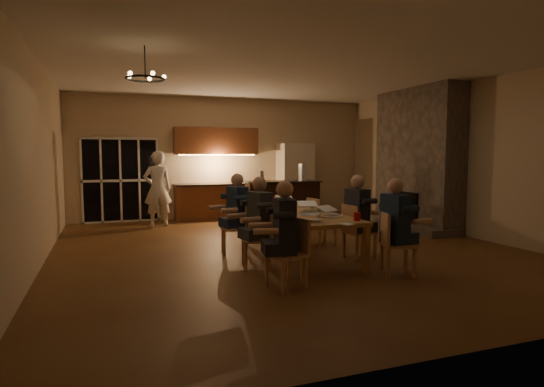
{
  "coord_description": "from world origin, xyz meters",
  "views": [
    {
      "loc": [
        -3.03,
        -7.47,
        1.72
      ],
      "look_at": [
        -0.19,
        0.3,
        0.99
      ],
      "focal_mm": 30.0,
      "sensor_mm": 36.0,
      "label": 1
    }
  ],
  "objects_px": {
    "redcup_near": "(357,217)",
    "chair_left_near": "(286,254)",
    "refrigerator": "(295,180)",
    "can_cola": "(262,201)",
    "dining_table": "(296,234)",
    "mug_back": "(260,205)",
    "laptop_e": "(260,199)",
    "can_right": "(312,205)",
    "chair_right_mid": "(360,231)",
    "person_left_far": "(237,213)",
    "laptop_f": "(285,198)",
    "bar_bottle": "(262,176)",
    "chair_right_near": "(398,244)",
    "standing_person": "(158,189)",
    "laptop_b": "(333,210)",
    "mug_mid": "(290,205)",
    "redcup_mid": "(266,207)",
    "chair_right_far": "(322,222)",
    "person_right_near": "(395,227)",
    "chair_left_far": "(234,228)",
    "bar_island": "(282,203)",
    "chandelier": "(145,79)",
    "laptop_c": "(284,205)",
    "laptop_a": "(309,213)",
    "plate_left": "(300,220)",
    "mug_front": "(305,213)",
    "laptop_d": "(309,205)",
    "plate_near": "(332,215)",
    "plate_far": "(303,206)",
    "person_left_near": "(285,235)",
    "bar_blender": "(302,172)",
    "person_right_mid": "(357,217)",
    "can_silver": "(319,214)",
    "person_left_mid": "(260,222)"
  },
  "relations": [
    {
      "from": "person_right_mid",
      "to": "laptop_f",
      "type": "height_order",
      "value": "person_right_mid"
    },
    {
      "from": "laptop_a",
      "to": "mug_front",
      "type": "xyz_separation_m",
      "value": [
        0.16,
        0.49,
        -0.06
      ]
    },
    {
      "from": "laptop_f",
      "to": "redcup_near",
      "type": "relative_size",
      "value": 2.67
    },
    {
      "from": "chair_right_far",
      "to": "person_left_far",
      "type": "relative_size",
      "value": 0.64
    },
    {
      "from": "chair_right_mid",
      "to": "person_left_far",
      "type": "xyz_separation_m",
      "value": [
        -1.77,
        1.13,
        0.24
      ]
    },
    {
      "from": "mug_mid",
      "to": "plate_far",
      "type": "xyz_separation_m",
      "value": [
        0.32,
        0.13,
        -0.04
      ]
    },
    {
      "from": "chair_right_mid",
      "to": "chandelier",
      "type": "bearing_deg",
      "value": 82.35
    },
    {
      "from": "plate_far",
      "to": "redcup_mid",
      "type": "bearing_deg",
      "value": -157.21
    },
    {
      "from": "person_left_near",
      "to": "laptop_c",
      "type": "xyz_separation_m",
      "value": [
        0.64,
        1.64,
        0.17
      ]
    },
    {
      "from": "dining_table",
      "to": "laptop_e",
      "type": "bearing_deg",
      "value": 102.28
    },
    {
      "from": "refrigerator",
      "to": "can_cola",
      "type": "height_order",
      "value": "refrigerator"
    },
    {
      "from": "chair_right_far",
      "to": "chair_right_mid",
      "type": "bearing_deg",
      "value": 176.54
    },
    {
      "from": "can_right",
      "to": "bar_blender",
      "type": "relative_size",
      "value": 0.3
    },
    {
      "from": "can_right",
      "to": "laptop_f",
      "type": "bearing_deg",
      "value": 103.1
    },
    {
      "from": "laptop_d",
      "to": "mug_front",
      "type": "relative_size",
      "value": 3.2
    },
    {
      "from": "person_left_far",
      "to": "mug_front",
      "type": "distance_m",
      "value": 1.39
    },
    {
      "from": "chandelier",
      "to": "person_right_near",
      "type": "bearing_deg",
      "value": -20.26
    },
    {
      "from": "laptop_f",
      "to": "can_silver",
      "type": "bearing_deg",
      "value": -87.43
    },
    {
      "from": "refrigerator",
      "to": "laptop_c",
      "type": "distance_m",
      "value": 5.15
    },
    {
      "from": "person_left_far",
      "to": "bar_bottle",
      "type": "relative_size",
      "value": 5.75
    },
    {
      "from": "chair_right_near",
      "to": "plate_near",
      "type": "xyz_separation_m",
      "value": [
        -0.54,
        0.98,
        0.31
      ]
    },
    {
      "from": "laptop_c",
      "to": "can_right",
      "type": "relative_size",
      "value": 2.67
    },
    {
      "from": "refrigerator",
      "to": "chair_left_near",
      "type": "relative_size",
      "value": 2.25
    },
    {
      "from": "standing_person",
      "to": "chandelier",
      "type": "relative_size",
      "value": 3.31
    },
    {
      "from": "chair_left_near",
      "to": "chair_left_far",
      "type": "height_order",
      "value": "same"
    },
    {
      "from": "redcup_mid",
      "to": "can_cola",
      "type": "bearing_deg",
      "value": 75.23
    },
    {
      "from": "laptop_a",
      "to": "laptop_b",
      "type": "distance_m",
      "value": 0.52
    },
    {
      "from": "laptop_c",
      "to": "laptop_f",
      "type": "height_order",
      "value": "same"
    },
    {
      "from": "mug_mid",
      "to": "plate_left",
      "type": "height_order",
      "value": "mug_mid"
    },
    {
      "from": "laptop_b",
      "to": "standing_person",
      "type": "bearing_deg",
      "value": 88.6
    },
    {
      "from": "bar_island",
      "to": "can_cola",
      "type": "relative_size",
      "value": 14.86
    },
    {
      "from": "can_cola",
      "to": "laptop_c",
      "type": "bearing_deg",
      "value": -93.18
    },
    {
      "from": "chair_left_near",
      "to": "laptop_a",
      "type": "height_order",
      "value": "laptop_a"
    },
    {
      "from": "person_right_near",
      "to": "laptop_d",
      "type": "bearing_deg",
      "value": 19.89
    },
    {
      "from": "dining_table",
      "to": "mug_back",
      "type": "xyz_separation_m",
      "value": [
        -0.37,
        0.8,
        0.43
      ]
    },
    {
      "from": "plate_left",
      "to": "standing_person",
      "type": "bearing_deg",
      "value": 106.69
    },
    {
      "from": "laptop_b",
      "to": "mug_mid",
      "type": "distance_m",
      "value": 1.39
    },
    {
      "from": "dining_table",
      "to": "person_right_near",
      "type": "distance_m",
      "value": 1.81
    },
    {
      "from": "chair_right_near",
      "to": "standing_person",
      "type": "bearing_deg",
      "value": 44.04
    },
    {
      "from": "redcup_mid",
      "to": "mug_front",
      "type": "bearing_deg",
      "value": -67.93
    },
    {
      "from": "person_left_mid",
      "to": "can_right",
      "type": "relative_size",
      "value": 11.5
    },
    {
      "from": "chair_right_mid",
      "to": "chandelier",
      "type": "distance_m",
      "value": 4.08
    },
    {
      "from": "redcup_near",
      "to": "chair_left_near",
      "type": "bearing_deg",
      "value": -162.31
    },
    {
      "from": "plate_near",
      "to": "bar_blender",
      "type": "bearing_deg",
      "value": 73.35
    },
    {
      "from": "laptop_b",
      "to": "person_right_near",
      "type": "bearing_deg",
      "value": -78.12
    },
    {
      "from": "refrigerator",
      "to": "laptop_c",
      "type": "xyz_separation_m",
      "value": [
        -2.18,
        -4.67,
        -0.14
      ]
    },
    {
      "from": "laptop_e",
      "to": "can_right",
      "type": "xyz_separation_m",
      "value": [
        0.69,
        -0.84,
        -0.05
      ]
    },
    {
      "from": "laptop_f",
      "to": "mug_mid",
      "type": "bearing_deg",
      "value": -94.42
    },
    {
      "from": "chair_right_far",
      "to": "can_right",
      "type": "xyz_separation_m",
      "value": [
        -0.39,
        -0.35,
        0.37
      ]
    },
    {
      "from": "refrigerator",
      "to": "chandelier",
      "type": "bearing_deg",
      "value": -131.05
    }
  ]
}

